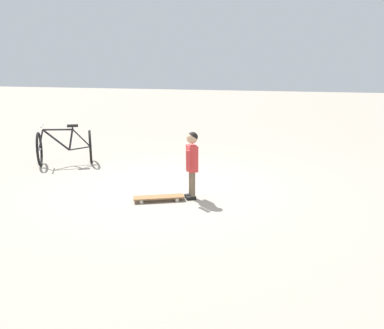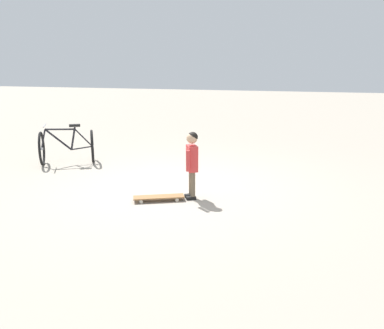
{
  "view_description": "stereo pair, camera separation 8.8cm",
  "coord_description": "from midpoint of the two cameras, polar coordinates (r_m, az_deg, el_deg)",
  "views": [
    {
      "loc": [
        -6.21,
        -1.98,
        2.07
      ],
      "look_at": [
        -0.48,
        -0.48,
        0.55
      ],
      "focal_mm": 36.98,
      "sensor_mm": 36.0,
      "label": 1
    },
    {
      "loc": [
        -6.19,
        -2.07,
        2.07
      ],
      "look_at": [
        -0.48,
        -0.48,
        0.55
      ],
      "focal_mm": 36.98,
      "sensor_mm": 36.0,
      "label": 2
    }
  ],
  "objects": [
    {
      "name": "ground_plane",
      "position": [
        6.84,
        -3.2,
        -3.24
      ],
      "size": [
        50.0,
        50.0,
        0.0
      ],
      "primitive_type": "plane",
      "color": "#9E9384"
    },
    {
      "name": "child_person",
      "position": [
        6.09,
        -0.43,
        0.97
      ],
      "size": [
        0.41,
        0.26,
        1.06
      ],
      "color": "brown",
      "rests_on": "ground"
    },
    {
      "name": "skateboard",
      "position": [
        6.15,
        -5.21,
        -4.73
      ],
      "size": [
        0.5,
        0.79,
        0.07
      ],
      "color": "olive",
      "rests_on": "ground"
    },
    {
      "name": "bicycle_mid",
      "position": [
        8.68,
        -18.11,
        2.46
      ],
      "size": [
        1.14,
        1.28,
        0.85
      ],
      "color": "black",
      "rests_on": "ground"
    }
  ]
}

